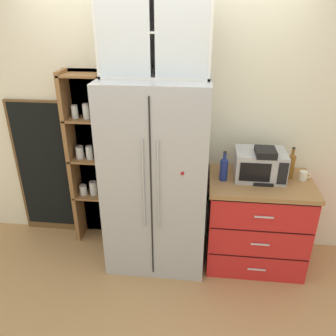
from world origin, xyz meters
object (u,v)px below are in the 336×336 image
at_px(refrigerator, 157,176).
at_px(coffee_maker, 263,164).
at_px(bottle_cobalt, 224,168).
at_px(bottle_amber, 291,165).
at_px(mug_cream, 303,176).
at_px(microwave, 260,165).
at_px(chalkboard_menu, 44,169).

height_order(refrigerator, coffee_maker, refrigerator).
height_order(bottle_cobalt, bottle_amber, bottle_amber).
height_order(refrigerator, mug_cream, refrigerator).
distance_m(mug_cream, bottle_cobalt, 0.72).
bearing_deg(microwave, mug_cream, 0.01).
relative_size(bottle_cobalt, chalkboard_menu, 0.18).
bearing_deg(chalkboard_menu, bottle_cobalt, -9.53).
bearing_deg(refrigerator, bottle_cobalt, 0.91).
distance_m(microwave, bottle_amber, 0.28).
bearing_deg(bottle_amber, bottle_cobalt, -169.97).
bearing_deg(microwave, refrigerator, -174.84).
bearing_deg(bottle_amber, refrigerator, -174.49).
bearing_deg(refrigerator, mug_cream, 3.62).
height_order(refrigerator, bottle_amber, refrigerator).
height_order(microwave, bottle_amber, bottle_amber).
bearing_deg(bottle_cobalt, bottle_amber, 10.03).
bearing_deg(microwave, chalkboard_menu, 173.77).
relative_size(refrigerator, chalkboard_menu, 1.21).
bearing_deg(bottle_cobalt, coffee_maker, 5.19).
bearing_deg(mug_cream, bottle_cobalt, -174.11).
xyz_separation_m(bottle_cobalt, chalkboard_menu, (-1.84, 0.31, -0.26)).
xyz_separation_m(refrigerator, coffee_maker, (0.94, 0.04, 0.15)).
bearing_deg(chalkboard_menu, microwave, -6.23).
distance_m(refrigerator, mug_cream, 1.31).
distance_m(bottle_cobalt, bottle_amber, 0.61).
xyz_separation_m(coffee_maker, bottle_amber, (0.25, 0.07, -0.02)).
relative_size(bottle_cobalt, bottle_amber, 0.92).
distance_m(microwave, coffee_maker, 0.05).
distance_m(microwave, chalkboard_menu, 2.19).
relative_size(refrigerator, mug_cream, 16.79).
relative_size(microwave, bottle_cobalt, 1.62).
height_order(microwave, coffee_maker, coffee_maker).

